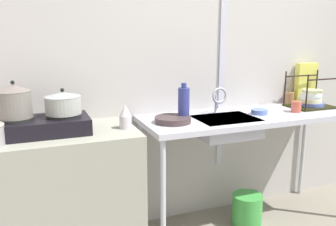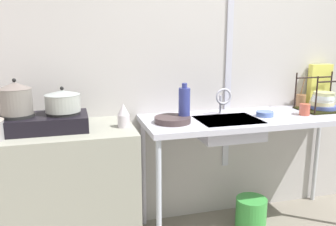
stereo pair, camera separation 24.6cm
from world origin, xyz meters
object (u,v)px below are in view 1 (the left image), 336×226
pot_on_left_burner (14,101)px  cereal_box (306,83)px  frying_pan (173,120)px  dish_rack (311,99)px  sink_basin (226,127)px  bucket_on_floor (247,209)px  cup_by_rack (296,107)px  bottle_by_sink (184,104)px  pot_on_right_burner (63,103)px  small_bowl_on_drainboard (259,112)px  percolator (125,117)px  stove (41,126)px  utensil_jar (289,98)px  faucet (219,97)px

pot_on_left_burner → cereal_box: 2.41m
pot_on_left_burner → cereal_box: bearing=5.7°
frying_pan → dish_rack: bearing=2.9°
sink_basin → bucket_on_floor: sink_basin is taller
frying_pan → cup_by_rack: size_ratio=2.92×
bottle_by_sink → cup_by_rack: bearing=-4.1°
frying_pan → cup_by_rack: 1.04m
pot_on_right_burner → sink_basin: bearing=-2.2°
sink_basin → small_bowl_on_drainboard: 0.32m
frying_pan → cereal_box: 1.43m
cup_by_rack → small_bowl_on_drainboard: bearing=171.0°
cup_by_rack → percolator: bearing=179.3°
percolator → cereal_box: bearing=9.5°
cup_by_rack → bucket_on_floor: bearing=176.3°
pot_on_left_burner → pot_on_right_burner: 0.28m
cup_by_rack → cereal_box: bearing=40.7°
stove → frying_pan: bearing=-1.7°
pot_on_right_burner → sink_basin: size_ratio=0.50×
percolator → utensil_jar: (1.56, 0.28, -0.02)m
stove → small_bowl_on_drainboard: stove is taller
dish_rack → faucet: bearing=174.7°
bottle_by_sink → bucket_on_floor: (0.55, -0.04, -0.90)m
cereal_box → bucket_on_floor: size_ratio=1.39×
dish_rack → small_bowl_on_drainboard: size_ratio=2.80×
faucet → bottle_by_sink: (-0.35, -0.12, -0.01)m
pot_on_right_burner → faucet: size_ratio=1.09×
stove → faucet: bearing=5.1°
faucet → small_bowl_on_drainboard: 0.33m
small_bowl_on_drainboard → cereal_box: (0.67, 0.26, 0.16)m
stove → dish_rack: 2.15m
stove → utensil_jar: bearing=6.3°
pot_on_left_burner → cup_by_rack: size_ratio=2.56×
faucet → small_bowl_on_drainboard: bearing=-26.5°
small_bowl_on_drainboard → cereal_box: size_ratio=0.37×
pot_on_left_burner → pot_on_right_burner: bearing=-0.0°
faucet → small_bowl_on_drainboard: size_ratio=1.59×
pot_on_left_burner → bucket_on_floor: (1.65, -0.05, -1.00)m
sink_basin → small_bowl_on_drainboard: small_bowl_on_drainboard is taller
small_bowl_on_drainboard → utensil_jar: bearing=27.1°
pot_on_left_burner → cup_by_rack: pot_on_left_burner is taller
bucket_on_floor → small_bowl_on_drainboard: bearing=16.1°
stove → utensil_jar: (2.08, 0.23, -0.00)m
faucet → frying_pan: bearing=-162.0°
percolator → sink_basin: bearing=0.8°
small_bowl_on_drainboard → cereal_box: bearing=21.2°
cup_by_rack → bucket_on_floor: 0.91m
dish_rack → cup_by_rack: (-0.25, -0.11, -0.02)m
percolator → dish_rack: size_ratio=0.44×
sink_basin → utensil_jar: 0.86m
pot_on_right_burner → cereal_box: cereal_box is taller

